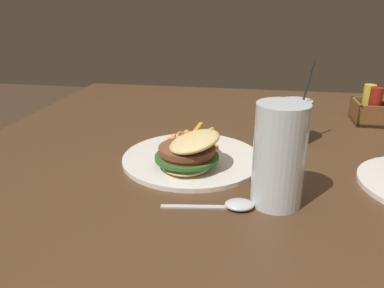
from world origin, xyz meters
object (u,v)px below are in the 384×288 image
Objects in this scene: meal_plate_near at (191,154)px; condiment_caddy at (370,110)px; beer_glass at (279,160)px; spoon at (235,205)px; juice_glass at (295,123)px.

meal_plate_near is 0.61m from condiment_caddy.
beer_glass reaches higher than spoon.
condiment_caddy is at bearing 151.45° from beer_glass.
meal_plate_near is 2.76× the size of condiment_caddy.
beer_glass is 0.88× the size of juice_glass.
condiment_caddy is (-0.20, 0.23, -0.01)m from juice_glass.
beer_glass is at bearing -28.55° from condiment_caddy.
beer_glass reaches higher than condiment_caddy.
beer_glass is at bearing -9.65° from juice_glass.
meal_plate_near is at bearing -127.25° from beer_glass.
juice_glass is (-0.33, 0.06, -0.03)m from beer_glass.
spoon is (0.36, -0.13, -0.04)m from juice_glass.
condiment_caddy is (-0.39, 0.46, 0.01)m from meal_plate_near.
juice_glass is 0.38m from spoon.
spoon is (0.03, -0.07, -0.08)m from beer_glass.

